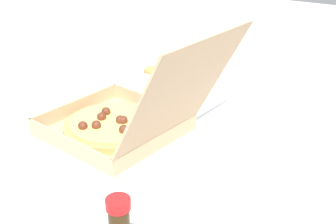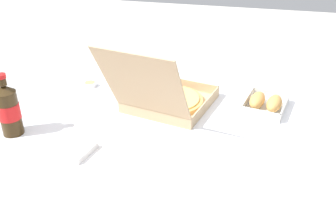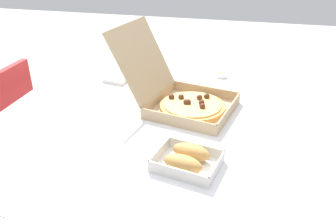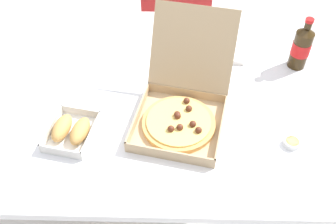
# 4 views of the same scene
# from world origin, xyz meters

# --- Properties ---
(dining_table) EXTENTS (1.35, 1.09, 0.74)m
(dining_table) POSITION_xyz_m (0.00, 0.00, 0.67)
(dining_table) COLOR white
(dining_table) RESTS_ON ground_plane
(pizza_box_open) EXTENTS (0.39, 0.50, 0.31)m
(pizza_box_open) POSITION_xyz_m (0.10, -0.15, 0.78)
(pizza_box_open) COLOR tan
(pizza_box_open) RESTS_ON dining_table
(bread_side_box) EXTENTS (0.18, 0.22, 0.06)m
(bread_side_box) POSITION_xyz_m (-0.28, -0.24, 0.76)
(bread_side_box) COLOR white
(bread_side_box) RESTS_ON dining_table
(paper_menu) EXTENTS (0.23, 0.17, 0.00)m
(paper_menu) POSITION_xyz_m (-0.48, 0.23, 0.74)
(paper_menu) COLOR white
(paper_menu) RESTS_ON dining_table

